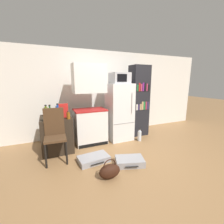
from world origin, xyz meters
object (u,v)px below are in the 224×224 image
object	(u,v)px
refrigerator	(119,112)
chair	(55,131)
bottle_green_tall	(50,113)
bottle_milk_white	(53,115)
bottle_olive_oil	(46,112)
bottle_amber_beer	(68,116)
bottle_blue_soda	(58,110)
bookshelf	(139,101)
suitcase_large_flat	(94,159)
handbag	(110,171)
cereal_box	(64,111)
side_table	(57,134)
suitcase_small_flat	(130,161)
water_bottle_front	(139,136)
kitchen_hutch	(90,108)
bottle_ketchup_red	(55,116)
microwave	(120,78)

from	to	relation	value
refrigerator	chair	world-z (taller)	refrigerator
bottle_green_tall	bottle_milk_white	bearing A→B (deg)	70.98
bottle_milk_white	bottle_olive_oil	size ratio (longest dim) A/B	0.60
refrigerator	bottle_amber_beer	world-z (taller)	refrigerator
bottle_blue_soda	bookshelf	bearing A→B (deg)	0.51
refrigerator	suitcase_large_flat	bearing A→B (deg)	-137.82
bottle_green_tall	handbag	xyz separation A→B (m)	(0.82, -1.22, -0.79)
suitcase_large_flat	bottle_milk_white	bearing A→B (deg)	126.46
bottle_green_tall	cereal_box	xyz separation A→B (m)	(0.28, 0.11, 0.02)
bottle_amber_beer	bottle_milk_white	bearing A→B (deg)	144.04
side_table	bottle_blue_soda	xyz separation A→B (m)	(0.06, 0.14, 0.51)
suitcase_small_flat	bottle_milk_white	bearing A→B (deg)	156.26
water_bottle_front	handbag	bearing A→B (deg)	-139.56
refrigerator	bottle_olive_oil	size ratio (longest dim) A/B	5.62
side_table	refrigerator	bearing A→B (deg)	2.30
bottle_milk_white	bottle_green_tall	size ratio (longest dim) A/B	0.51
bottle_green_tall	chair	world-z (taller)	bottle_green_tall
bottle_olive_oil	chair	size ratio (longest dim) A/B	0.26
kitchen_hutch	chair	xyz separation A→B (m)	(-0.87, -0.55, -0.30)
refrigerator	handbag	bearing A→B (deg)	-121.01
side_table	bottle_ketchup_red	distance (m)	0.53
bottle_ketchup_red	bottle_green_tall	world-z (taller)	bottle_green_tall
bottle_milk_white	bottle_blue_soda	xyz separation A→B (m)	(0.12, 0.23, 0.05)
bottle_green_tall	handbag	distance (m)	1.67
bottle_olive_oil	cereal_box	size ratio (longest dim) A/B	0.89
side_table	suitcase_large_flat	bearing A→B (deg)	-53.99
bottle_olive_oil	bottle_green_tall	world-z (taller)	bottle_green_tall
kitchen_hutch	handbag	size ratio (longest dim) A/B	5.46
chair	water_bottle_front	size ratio (longest dim) A/B	3.08
chair	bookshelf	bearing A→B (deg)	17.48
microwave	suitcase_small_flat	size ratio (longest dim) A/B	0.74
handbag	bottle_ketchup_red	bearing A→B (deg)	121.05
refrigerator	water_bottle_front	size ratio (longest dim) A/B	4.42
chair	water_bottle_front	xyz separation A→B (m)	(2.09, 0.14, -0.47)
handbag	water_bottle_front	xyz separation A→B (m)	(1.33, 1.13, 0.02)
refrigerator	chair	bearing A→B (deg)	-162.82
microwave	chair	distance (m)	2.02
bottle_olive_oil	microwave	bearing A→B (deg)	-1.16
bottle_amber_beer	bottle_green_tall	world-z (taller)	bottle_green_tall
cereal_box	handbag	size ratio (longest dim) A/B	0.83
refrigerator	bottle_green_tall	xyz separation A→B (m)	(-1.72, -0.29, 0.16)
refrigerator	bottle_blue_soda	xyz separation A→B (m)	(-1.55, 0.08, 0.15)
suitcase_small_flat	microwave	bearing A→B (deg)	90.37
kitchen_hutch	bottle_amber_beer	distance (m)	0.70
bottle_blue_soda	suitcase_small_flat	world-z (taller)	bottle_blue_soda
bottle_olive_oil	bottle_green_tall	distance (m)	0.33
bottle_amber_beer	suitcase_large_flat	size ratio (longest dim) A/B	0.28
microwave	bottle_olive_oil	xyz separation A→B (m)	(-1.80, 0.04, -0.74)
bottle_blue_soda	refrigerator	bearing A→B (deg)	-2.94
side_table	bottle_olive_oil	bearing A→B (deg)	151.65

